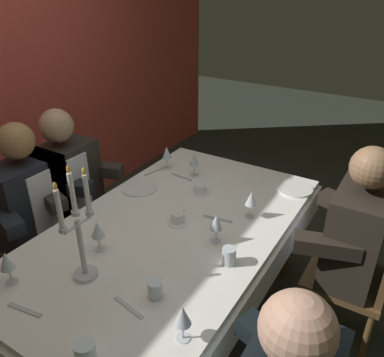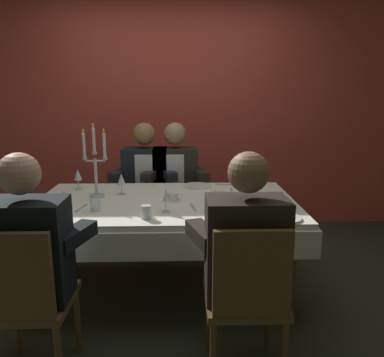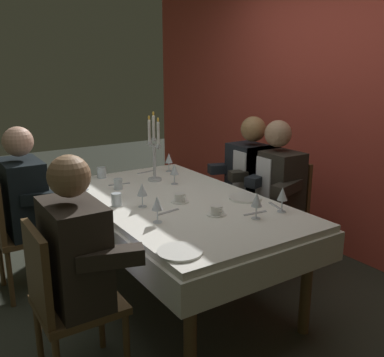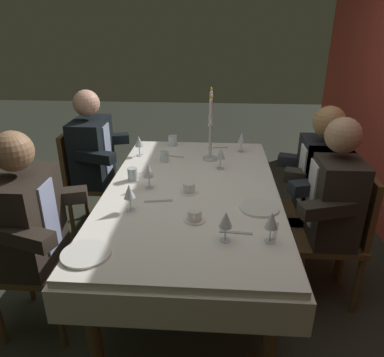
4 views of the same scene
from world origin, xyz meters
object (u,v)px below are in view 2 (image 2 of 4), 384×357
Objects in this scene: wine_glass_4 at (165,195)px; wine_glass_6 at (242,179)px; dining_table at (166,216)px; dinner_plate_0 at (197,186)px; seated_diner_1 at (145,175)px; seated_diner_2 at (176,175)px; wine_glass_2 at (237,173)px; water_tumbler_0 at (146,212)px; wine_glass_0 at (212,197)px; seated_diner_3 at (246,248)px; water_tumbler_1 at (95,205)px; water_tumbler_2 at (39,204)px; candelabra at (95,168)px; wine_glass_3 at (78,175)px; dinner_plate_1 at (283,218)px; wine_glass_1 at (67,204)px; coffee_cup_1 at (173,197)px; wine_glass_5 at (121,180)px; coffee_cup_0 at (220,195)px; seated_diner_0 at (26,250)px.

wine_glass_4 is 0.75m from wine_glass_6.
dining_table is 0.49m from dinner_plate_0.
seated_diner_1 and seated_diner_2 have the same top height.
dining_table is at bearing -143.94° from wine_glass_2.
wine_glass_2 is at bearing 50.36° from water_tumbler_0.
wine_glass_0 is 1.00× the size of wine_glass_6.
water_tumbler_1 is at bearing 144.79° from seated_diner_3.
candelabra is at bearing 45.65° from water_tumbler_2.
wine_glass_0 is 1.00× the size of wine_glass_3.
water_tumbler_0 is (-0.11, -0.41, 0.16)m from dining_table.
water_tumbler_0 is at bearing 177.68° from dinner_plate_1.
wine_glass_3 and wine_glass_6 have the same top height.
wine_glass_1 is 0.62m from wine_glass_4.
candelabra is at bearing 144.59° from wine_glass_4.
wine_glass_4 is 1.17m from seated_diner_2.
candelabra reaches higher than wine_glass_6.
dinner_plate_0 is 1.42× the size of wine_glass_1.
dinner_plate_1 is 0.47m from wine_glass_0.
wine_glass_0 is 1.00× the size of wine_glass_1.
wine_glass_1 is at bearing -142.92° from wine_glass_2.
coffee_cup_1 is (-0.53, -0.22, -0.09)m from wine_glass_6.
candelabra is 3.41× the size of wine_glass_2.
wine_glass_5 is (-0.60, -0.22, 0.11)m from dinner_plate_0.
dining_table is 11.83× the size of wine_glass_2.
wine_glass_5 reaches higher than water_tumbler_0.
seated_diner_3 reaches higher than wine_glass_1.
coffee_cup_1 is 0.96m from seated_diner_3.
coffee_cup_0 is (-0.18, -0.38, -0.09)m from wine_glass_2.
water_tumbler_1 is (0.06, -0.35, -0.19)m from candelabra.
wine_glass_4 is 0.59m from wine_glass_5.
dinner_plate_0 is 0.67m from seated_diner_1.
coffee_cup_0 is at bearing 11.91° from water_tumbler_2.
coffee_cup_0 is at bearing 39.01° from wine_glass_4.
wine_glass_1 is 0.49m from water_tumbler_0.
wine_glass_1 and wine_glass_5 have the same top height.
coffee_cup_1 is 0.11× the size of seated_diner_3.
water_tumbler_1 is at bearing -66.10° from wine_glass_3.
seated_diner_0 reaches higher than wine_glass_5.
seated_diner_0 reaches higher than wine_glass_2.
dining_table is 11.83× the size of wine_glass_1.
seated_diner_3 is (1.04, -0.43, -0.12)m from wine_glass_1.
dinner_plate_0 is at bearing 65.88° from coffee_cup_1.
wine_glass_2 is at bearing -29.38° from seated_diner_1.
wine_glass_6 is 0.58m from coffee_cup_1.
wine_glass_1 is 0.13× the size of seated_diner_3.
seated_diner_0 is (0.17, -0.67, -0.05)m from water_tumbler_2.
seated_diner_2 is 1.00× the size of seated_diner_3.
wine_glass_2 is (1.17, 0.88, -0.00)m from wine_glass_1.
dining_table is at bearing 52.54° from seated_diner_0.
wine_glass_3 is 0.74m from seated_diner_1.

